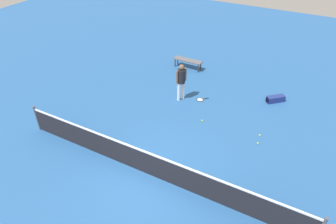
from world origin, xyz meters
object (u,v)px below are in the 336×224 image
at_px(tennis_racket_near_player, 200,100).
at_px(tennis_ball_midcourt, 260,135).
at_px(tennis_ball_near_player, 258,143).
at_px(tennis_ball_by_net, 202,121).
at_px(equipment_bag, 275,99).
at_px(courtside_bench, 188,61).
at_px(player_near_side, 181,79).

distance_m(tennis_racket_near_player, tennis_ball_midcourt, 3.21).
bearing_deg(tennis_racket_near_player, tennis_ball_near_player, 150.38).
bearing_deg(tennis_ball_midcourt, tennis_ball_by_net, 4.83).
bearing_deg(equipment_bag, tennis_ball_near_player, 91.71).
relative_size(tennis_ball_by_net, tennis_ball_midcourt, 1.00).
height_order(tennis_ball_near_player, courtside_bench, courtside_bench).
bearing_deg(tennis_racket_near_player, tennis_ball_midcourt, 157.42).
distance_m(tennis_ball_near_player, courtside_bench, 6.43).
relative_size(player_near_side, tennis_ball_by_net, 25.76).
distance_m(tennis_racket_near_player, equipment_bag, 3.25).
bearing_deg(equipment_bag, tennis_ball_by_net, 51.79).
distance_m(tennis_ball_near_player, equipment_bag, 3.13).
distance_m(player_near_side, tennis_ball_near_player, 4.17).
bearing_deg(tennis_ball_by_net, player_near_side, -35.29).
relative_size(player_near_side, tennis_ball_near_player, 25.76).
bearing_deg(tennis_ball_by_net, equipment_bag, -128.21).
bearing_deg(courtside_bench, equipment_bag, 167.07).
bearing_deg(tennis_ball_midcourt, tennis_racket_near_player, -22.58).
xyz_separation_m(player_near_side, tennis_ball_midcourt, (-3.77, 0.87, -0.98)).
bearing_deg(player_near_side, tennis_ball_midcourt, 166.99).
height_order(player_near_side, courtside_bench, player_near_side).
distance_m(tennis_racket_near_player, courtside_bench, 3.11).
height_order(courtside_bench, equipment_bag, courtside_bench).
bearing_deg(player_near_side, courtside_bench, -70.50).
xyz_separation_m(tennis_ball_by_net, equipment_bag, (-2.23, -2.83, 0.11)).
height_order(player_near_side, tennis_racket_near_player, player_near_side).
distance_m(tennis_racket_near_player, tennis_ball_near_player, 3.47).
bearing_deg(courtside_bench, tennis_ball_midcourt, 142.05).
bearing_deg(tennis_ball_by_net, tennis_ball_midcourt, -175.17).
relative_size(tennis_racket_near_player, tennis_ball_near_player, 8.29).
bearing_deg(tennis_ball_near_player, player_near_side, -19.50).
xyz_separation_m(tennis_ball_by_net, courtside_bench, (2.51, -3.92, 0.38)).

